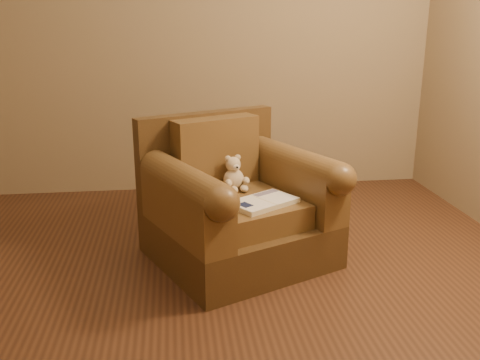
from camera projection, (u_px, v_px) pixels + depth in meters
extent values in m
plane|color=#4C2B1A|center=(200.00, 311.00, 2.61)|extent=(4.00, 4.00, 0.00)
cube|color=#8D7757|center=(182.00, 21.00, 4.11)|extent=(4.00, 0.02, 2.70)
cube|color=#8D7757|center=(332.00, 55.00, 0.32)|extent=(4.00, 0.02, 2.70)
cube|color=#4A3218|center=(239.00, 239.00, 3.14)|extent=(1.19, 1.17, 0.26)
cube|color=#4A3218|center=(206.00, 157.00, 3.34)|extent=(0.87, 0.46, 0.57)
cube|color=brown|center=(243.00, 209.00, 3.04)|extent=(0.75, 0.80, 0.14)
cube|color=brown|center=(216.00, 152.00, 3.22)|extent=(0.54, 0.35, 0.41)
cube|color=brown|center=(185.00, 208.00, 2.84)|extent=(0.49, 0.78, 0.29)
cube|color=brown|center=(295.00, 186.00, 3.21)|extent=(0.49, 0.78, 0.29)
cylinder|color=brown|center=(184.00, 182.00, 2.80)|extent=(0.49, 0.78, 0.18)
cylinder|color=brown|center=(295.00, 163.00, 3.16)|extent=(0.49, 0.78, 0.18)
ellipsoid|color=beige|center=(234.00, 179.00, 3.17)|extent=(0.12, 0.11, 0.13)
sphere|color=beige|center=(233.00, 164.00, 3.15)|extent=(0.09, 0.09, 0.09)
ellipsoid|color=beige|center=(228.00, 159.00, 3.13)|extent=(0.04, 0.02, 0.04)
ellipsoid|color=beige|center=(238.00, 157.00, 3.16)|extent=(0.04, 0.02, 0.04)
ellipsoid|color=beige|center=(236.00, 167.00, 3.12)|extent=(0.04, 0.03, 0.04)
sphere|color=black|center=(237.00, 167.00, 3.10)|extent=(0.01, 0.01, 0.01)
ellipsoid|color=beige|center=(229.00, 183.00, 3.10)|extent=(0.04, 0.08, 0.04)
ellipsoid|color=beige|center=(246.00, 181.00, 3.15)|extent=(0.04, 0.08, 0.04)
ellipsoid|color=beige|center=(234.00, 190.00, 3.10)|extent=(0.05, 0.08, 0.04)
ellipsoid|color=beige|center=(244.00, 188.00, 3.13)|extent=(0.05, 0.08, 0.04)
cube|color=beige|center=(263.00, 202.00, 2.92)|extent=(0.42, 0.38, 0.03)
cube|color=white|center=(251.00, 203.00, 2.86)|extent=(0.26, 0.28, 0.00)
cube|color=white|center=(275.00, 196.00, 2.97)|extent=(0.26, 0.28, 0.00)
cube|color=beige|center=(263.00, 200.00, 2.91)|extent=(0.12, 0.18, 0.00)
cube|color=#0F1638|center=(245.00, 205.00, 2.83)|extent=(0.09, 0.10, 0.00)
cube|color=slate|center=(266.00, 193.00, 3.03)|extent=(0.16, 0.13, 0.00)
cylinder|color=#C68736|center=(320.00, 247.00, 3.31)|extent=(0.28, 0.28, 0.02)
cylinder|color=#C68736|center=(322.00, 211.00, 3.24)|extent=(0.03, 0.03, 0.46)
cylinder|color=#C68736|center=(323.00, 174.00, 3.17)|extent=(0.35, 0.35, 0.02)
cylinder|color=#C68736|center=(323.00, 176.00, 3.17)|extent=(0.03, 0.03, 0.02)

